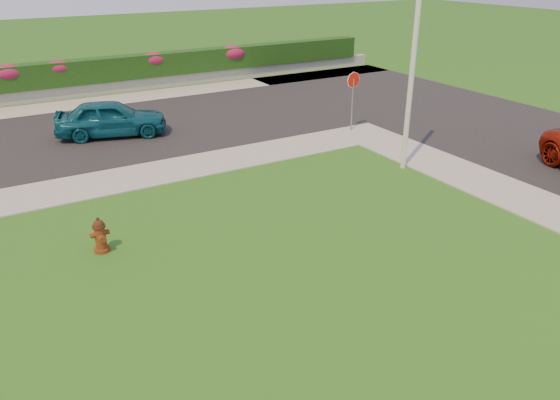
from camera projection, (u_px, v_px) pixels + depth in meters
ground at (369, 315)px, 10.16m from camera, size 120.00×120.00×0.00m
street_far at (0, 149)px, 18.87m from camera, size 26.00×8.00×0.04m
curb_corner at (364, 134)px, 20.47m from camera, size 2.00×2.00×0.04m
sidewalk_beyond at (86, 103)px, 24.66m from camera, size 34.00×2.00×0.04m
retaining_wall at (78, 91)px, 25.72m from camera, size 34.00×0.40×0.60m
hedge at (75, 72)px, 25.45m from camera, size 32.00×0.90×1.10m
fire_hydrant at (100, 236)px, 12.20m from camera, size 0.43×0.41×0.84m
sedan_teal at (111, 118)px, 19.90m from camera, size 4.20×2.62×1.33m
utility_pole at (413, 65)px, 15.93m from camera, size 0.16×0.16×6.42m
stop_sign at (353, 88)px, 20.18m from camera, size 0.61×0.08×2.25m
flower_clump_c at (7, 73)px, 23.96m from camera, size 1.41×0.91×0.71m
flower_clump_d at (58, 68)px, 24.93m from camera, size 1.26×0.81×0.63m
flower_clump_e at (154, 59)px, 27.01m from camera, size 1.35×0.87×0.67m
flower_clump_f at (233, 53)px, 29.03m from camera, size 1.56×1.00×0.78m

